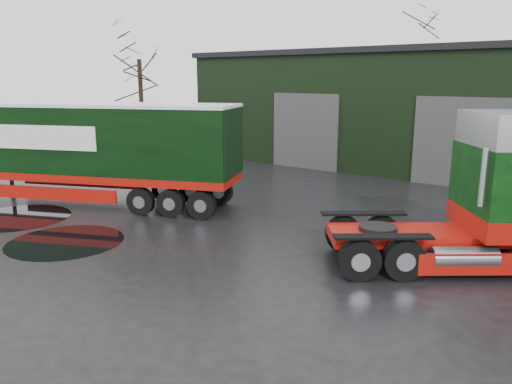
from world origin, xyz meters
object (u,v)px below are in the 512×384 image
trailer_left (78,154)px  tree_back_a (416,79)px  warehouse (494,110)px  hero_tractor (442,190)px  tree_left (141,87)px

trailer_left → tree_back_a: bearing=-29.7°
tree_back_a → warehouse: bearing=-51.3°
hero_tractor → tree_left: 23.12m
warehouse → hero_tractor: warehouse is taller
warehouse → tree_back_a: 12.90m
tree_left → tree_back_a: bearing=58.6°
tree_left → hero_tractor: bearing=-20.9°
hero_tractor → tree_back_a: size_ratio=0.68×
tree_left → warehouse: bearing=22.8°
tree_back_a → hero_tractor: bearing=-68.2°
tree_left → tree_back_a: size_ratio=0.89×
warehouse → tree_left: tree_left is taller
tree_back_a → tree_left: bearing=-121.4°
warehouse → trailer_left: (-10.71, -18.07, -1.19)m
trailer_left → tree_back_a: 28.34m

